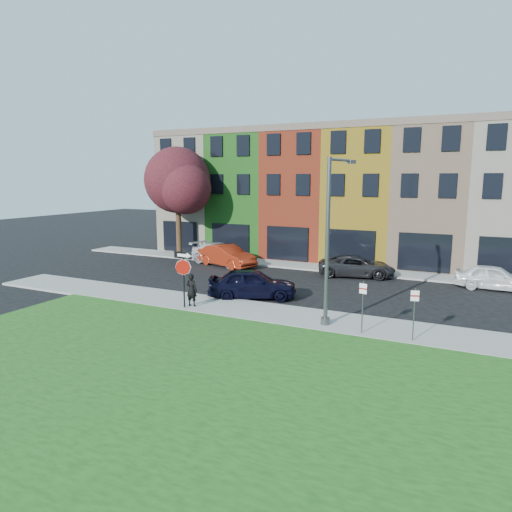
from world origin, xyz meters
The scene contains 16 objects.
ground centered at (0.00, 0.00, 0.00)m, with size 120.00×120.00×0.00m, color black.
sidewalk_near centered at (2.00, 3.00, 0.06)m, with size 40.00×3.00×0.12m, color gray.
sidewalk_far centered at (-3.00, 15.00, 0.06)m, with size 40.00×2.40×0.12m, color gray.
grass_park centered at (8.00, -6.00, 0.05)m, with size 40.00×16.00×0.10m, color #1A4714.
rowhouse_block centered at (-2.50, 21.18, 4.99)m, with size 30.00×10.12×10.00m.
stop_sign centered at (-4.84, 1.88, 2.13)m, with size 1.05×0.12×2.81m.
man centered at (-4.65, 2.29, 0.94)m, with size 0.61×0.41×1.65m, color black.
sedan_near centered at (-2.76, 5.37, 0.82)m, with size 5.16×3.64×1.63m, color black.
parked_car_red centered at (-8.44, 12.70, 0.80)m, with size 5.17×3.22×1.61m, color maroon.
parked_car_silver centered at (-9.19, 13.29, 0.79)m, with size 5.84×3.60×1.58m, color silver.
parked_car_dark centered at (1.07, 13.36, 0.69)m, with size 5.38×3.32×1.39m, color black.
parked_car_white centered at (9.22, 13.22, 0.73)m, with size 4.33×1.85×1.46m, color white.
street_lamp centered at (2.34, 2.59, 3.77)m, with size 0.76×2.56×7.24m.
parking_sign_a centered at (4.00, 1.89, 1.50)m, with size 0.32×0.11×2.21m.
parking_sign_b centered at (6.03, 1.89, 1.45)m, with size 0.31×0.12×2.13m.
tree_purple centered at (-13.73, 14.41, 6.18)m, with size 6.35×5.56×8.85m.
Camera 1 is at (7.87, -16.40, 6.49)m, focal length 32.00 mm.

